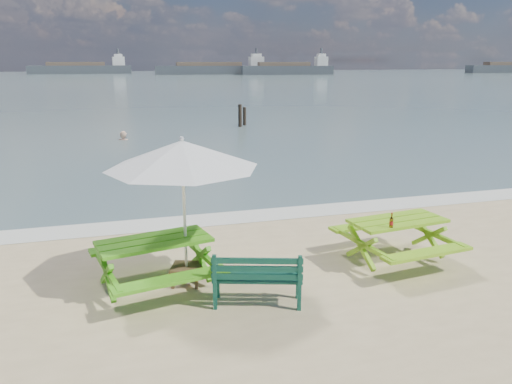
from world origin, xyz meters
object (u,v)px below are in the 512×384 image
object	(u,v)px
patio_umbrella	(182,154)
beer_bottle	(391,223)
picnic_table_right	(396,242)
side_table	(187,274)
swimmer	(124,150)
picnic_table_left	(155,265)
park_bench	(257,288)

from	to	relation	value
patio_umbrella	beer_bottle	size ratio (longest dim) A/B	12.02
picnic_table_right	beer_bottle	distance (m)	0.68
side_table	patio_umbrella	world-z (taller)	patio_umbrella
side_table	patio_umbrella	distance (m)	1.91
swimmer	beer_bottle	bearing A→B (deg)	-76.49
picnic_table_left	beer_bottle	bearing A→B (deg)	-6.64
picnic_table_left	side_table	world-z (taller)	picnic_table_left
picnic_table_left	park_bench	xyz separation A→B (m)	(1.36, -0.91, -0.14)
swimmer	picnic_table_left	bearing A→B (deg)	-89.71
side_table	picnic_table_right	bearing A→B (deg)	-1.99
picnic_table_left	park_bench	distance (m)	1.64
picnic_table_right	patio_umbrella	world-z (taller)	patio_umbrella
park_bench	side_table	bearing A→B (deg)	133.30
picnic_table_right	park_bench	size ratio (longest dim) A/B	1.50
picnic_table_left	swimmer	size ratio (longest dim) A/B	1.25
picnic_table_right	beer_bottle	size ratio (longest dim) A/B	8.20
patio_umbrella	swimmer	size ratio (longest dim) A/B	1.70
park_bench	beer_bottle	size ratio (longest dim) A/B	5.48
picnic_table_right	swimmer	size ratio (longest dim) A/B	1.16
picnic_table_left	beer_bottle	distance (m)	3.81
picnic_table_left	swimmer	bearing A→B (deg)	90.29
patio_umbrella	picnic_table_right	bearing A→B (deg)	-1.99
park_bench	side_table	world-z (taller)	park_bench
picnic_table_right	side_table	size ratio (longest dim) A/B	3.41
picnic_table_left	patio_umbrella	size ratio (longest dim) A/B	0.73
picnic_table_right	patio_umbrella	size ratio (longest dim) A/B	0.68
picnic_table_right	side_table	world-z (taller)	picnic_table_right
picnic_table_left	side_table	distance (m)	0.53
picnic_table_left	picnic_table_right	bearing A→B (deg)	-1.32
park_bench	picnic_table_left	bearing A→B (deg)	146.35
beer_bottle	swimmer	distance (m)	16.47
picnic_table_right	park_bench	xyz separation A→B (m)	(-2.73, -0.81, -0.13)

